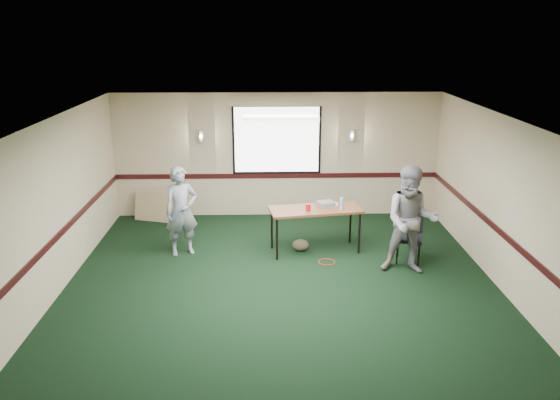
{
  "coord_description": "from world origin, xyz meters",
  "views": [
    {
      "loc": [
        -0.23,
        -7.52,
        4.03
      ],
      "look_at": [
        0.0,
        1.3,
        1.2
      ],
      "focal_mm": 35.0,
      "sensor_mm": 36.0,
      "label": 1
    }
  ],
  "objects_px": {
    "projector": "(326,204)",
    "person_left": "(181,211)",
    "folding_table": "(315,212)",
    "conference_chair": "(410,232)",
    "person_right": "(411,220)"
  },
  "relations": [
    {
      "from": "folding_table",
      "to": "person_right",
      "type": "distance_m",
      "value": 1.79
    },
    {
      "from": "projector",
      "to": "person_left",
      "type": "xyz_separation_m",
      "value": [
        -2.64,
        -0.17,
        -0.06
      ]
    },
    {
      "from": "conference_chair",
      "to": "folding_table",
      "type": "bearing_deg",
      "value": -178.71
    },
    {
      "from": "folding_table",
      "to": "person_left",
      "type": "distance_m",
      "value": 2.44
    },
    {
      "from": "person_left",
      "to": "person_right",
      "type": "xyz_separation_m",
      "value": [
        3.95,
        -0.89,
        0.11
      ]
    },
    {
      "from": "folding_table",
      "to": "conference_chair",
      "type": "xyz_separation_m",
      "value": [
        1.65,
        -0.43,
        -0.24
      ]
    },
    {
      "from": "projector",
      "to": "person_right",
      "type": "relative_size",
      "value": 0.15
    },
    {
      "from": "person_left",
      "to": "person_right",
      "type": "relative_size",
      "value": 0.89
    },
    {
      "from": "person_left",
      "to": "person_right",
      "type": "height_order",
      "value": "person_right"
    },
    {
      "from": "folding_table",
      "to": "conference_chair",
      "type": "relative_size",
      "value": 1.93
    },
    {
      "from": "projector",
      "to": "conference_chair",
      "type": "distance_m",
      "value": 1.59
    },
    {
      "from": "conference_chair",
      "to": "person_right",
      "type": "height_order",
      "value": "person_right"
    },
    {
      "from": "conference_chair",
      "to": "person_right",
      "type": "bearing_deg",
      "value": -89.34
    },
    {
      "from": "conference_chair",
      "to": "person_left",
      "type": "height_order",
      "value": "person_left"
    },
    {
      "from": "person_left",
      "to": "person_right",
      "type": "bearing_deg",
      "value": -35.19
    }
  ]
}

